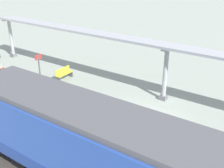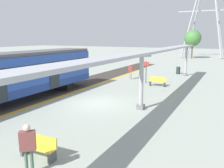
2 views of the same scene
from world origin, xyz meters
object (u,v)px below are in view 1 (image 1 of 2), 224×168
Objects in this scene: canopy_pillar_second at (165,74)px; passenger_waiting_near_edge at (2,75)px; bench_near_end at (64,73)px; platform_info_sign at (39,66)px; train_near_carriage at (123,161)px; canopy_pillar_third at (11,38)px.

canopy_pillar_second is 10.88m from passenger_waiting_near_edge.
platform_info_sign is (-1.46, 0.91, 0.89)m from bench_near_end.
passenger_waiting_near_edge is (-4.84, 9.72, -0.69)m from canopy_pillar_second.
canopy_pillar_third is at bearing 64.07° from train_near_carriage.
passenger_waiting_near_edge is at bearing 150.43° from platform_info_sign.
canopy_pillar_second is 1.00× the size of canopy_pillar_third.
canopy_pillar_second is 14.98m from canopy_pillar_third.
canopy_pillar_second is (8.40, 2.30, -0.07)m from train_near_carriage.
bench_near_end is at bearing -99.06° from canopy_pillar_third.
canopy_pillar_second is at bearing -72.68° from platform_info_sign.
bench_near_end is 1.93m from platform_info_sign.
canopy_pillar_third reaches higher than passenger_waiting_near_edge.
bench_near_end is at bearing 98.89° from canopy_pillar_second.
canopy_pillar_third is (0.00, 14.98, 0.00)m from canopy_pillar_second.
train_near_carriage is 19.22m from canopy_pillar_third.
train_near_carriage is 4.19× the size of canopy_pillar_third.
canopy_pillar_second is 8.88m from platform_info_sign.
train_near_carriage is at bearing -106.51° from passenger_waiting_near_edge.
canopy_pillar_second is at bearing -63.52° from passenger_waiting_near_edge.
platform_info_sign is (-2.64, 8.47, -0.43)m from canopy_pillar_second.
passenger_waiting_near_edge is (-3.66, 2.16, 0.63)m from bench_near_end.
train_near_carriage reaches higher than canopy_pillar_third.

